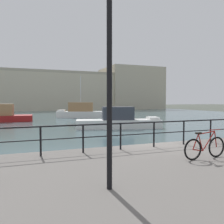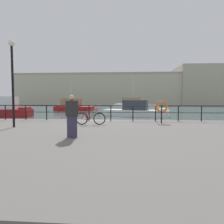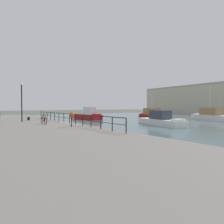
# 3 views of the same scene
# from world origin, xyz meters

# --- Properties ---
(ground_plane) EXTENTS (240.00, 240.00, 0.00)m
(ground_plane) POSITION_xyz_m (0.00, 0.00, 0.00)
(ground_plane) COLOR #4C5147
(water_basin) EXTENTS (80.00, 60.00, 0.01)m
(water_basin) POSITION_xyz_m (0.00, 30.20, 0.01)
(water_basin) COLOR #476066
(water_basin) RESTS_ON ground_plane
(harbor_building) EXTENTS (72.24, 15.80, 13.04)m
(harbor_building) POSITION_xyz_m (6.95, 60.35, 5.39)
(harbor_building) COLOR #C1B79E
(harbor_building) RESTS_ON ground_plane
(moored_white_yacht) EXTENTS (8.60, 4.27, 2.11)m
(moored_white_yacht) POSITION_xyz_m (3.31, 12.03, 0.74)
(moored_white_yacht) COLOR white
(moored_white_yacht) RESTS_ON water_basin
(moored_cabin_cruiser) EXTENTS (7.33, 3.28, 5.43)m
(moored_cabin_cruiser) POSITION_xyz_m (-8.20, 24.06, 0.90)
(moored_cabin_cruiser) COLOR maroon
(moored_cabin_cruiser) RESTS_ON water_basin
(moored_blue_motorboat) EXTENTS (9.11, 4.70, 6.68)m
(moored_blue_motorboat) POSITION_xyz_m (3.57, 27.24, 0.89)
(moored_blue_motorboat) COLOR white
(moored_blue_motorboat) RESTS_ON water_basin
(quay_railing) EXTENTS (20.09, 0.07, 1.08)m
(quay_railing) POSITION_xyz_m (0.32, -0.75, 1.52)
(quay_railing) COLOR black
(quay_railing) RESTS_ON quay_promenade
(parked_bicycle) EXTENTS (1.77, 0.13, 0.98)m
(parked_bicycle) POSITION_xyz_m (0.08, -3.15, 1.18)
(parked_bicycle) COLOR black
(parked_bicycle) RESTS_ON quay_promenade
(quay_lamp_post) EXTENTS (0.32, 0.32, 4.64)m
(quay_lamp_post) POSITION_xyz_m (-3.87, -4.51, 3.75)
(quay_lamp_post) COLOR black
(quay_lamp_post) RESTS_ON quay_promenade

